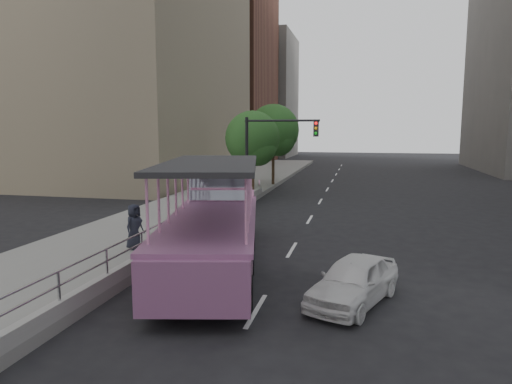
{
  "coord_description": "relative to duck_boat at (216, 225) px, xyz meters",
  "views": [
    {
      "loc": [
        3.46,
        -12.64,
        4.51
      ],
      "look_at": [
        -0.11,
        2.8,
        2.33
      ],
      "focal_mm": 32.0,
      "sensor_mm": 36.0,
      "label": 1
    }
  ],
  "objects": [
    {
      "name": "midrise_brick",
      "position": [
        -16.75,
        46.33,
        11.68
      ],
      "size": [
        18.0,
        16.0,
        26.0
      ],
      "primitive_type": "cube",
      "color": "brown",
      "rests_on": "ground"
    },
    {
      "name": "traffic_signal",
      "position": [
        -0.45,
        10.82,
        2.18
      ],
      "size": [
        4.2,
        0.32,
        5.2
      ],
      "color": "black",
      "rests_on": "ground"
    },
    {
      "name": "car",
      "position": [
        4.61,
        -2.6,
        -0.7
      ],
      "size": [
        2.69,
        3.88,
        1.23
      ],
      "primitive_type": "imported",
      "rotation": [
        0.0,
        0.0,
        -0.38
      ],
      "color": "silver",
      "rests_on": "ground"
    },
    {
      "name": "sidewalk",
      "position": [
        -4.5,
        8.33,
        -1.17
      ],
      "size": [
        5.5,
        80.0,
        0.3
      ],
      "primitive_type": "cube",
      "color": "gray",
      "rests_on": "ground"
    },
    {
      "name": "street_tree_far",
      "position": [
        -1.85,
        20.25,
        2.99
      ],
      "size": [
        3.97,
        3.97,
        6.45
      ],
      "color": "#3C2B1B",
      "rests_on": "ground"
    },
    {
      "name": "parking_sign",
      "position": [
        -1.43,
        8.14,
        0.35
      ],
      "size": [
        0.25,
        0.56,
        2.64
      ],
      "color": "black",
      "rests_on": "ground"
    },
    {
      "name": "ground",
      "position": [
        1.25,
        -1.67,
        -1.32
      ],
      "size": [
        160.0,
        160.0,
        0.0
      ],
      "primitive_type": "plane",
      "color": "black"
    },
    {
      "name": "midrise_stone_b",
      "position": [
        -14.75,
        62.33,
        8.68
      ],
      "size": [
        16.0,
        14.0,
        20.0
      ],
      "primitive_type": "cube",
      "color": "slate",
      "rests_on": "ground"
    },
    {
      "name": "street_tree_near",
      "position": [
        -2.05,
        14.25,
        2.5
      ],
      "size": [
        3.52,
        3.52,
        5.72
      ],
      "color": "#3C2B1B",
      "rests_on": "ground"
    },
    {
      "name": "pedestrian_far",
      "position": [
        -3.04,
        0.08,
        -0.21
      ],
      "size": [
        0.7,
        0.9,
        1.62
      ],
      "primitive_type": "imported",
      "rotation": [
        0.0,
        0.0,
        1.31
      ],
      "color": "#20232F",
      "rests_on": "sidewalk"
    },
    {
      "name": "kerb_wall",
      "position": [
        -1.87,
        0.33,
        -0.84
      ],
      "size": [
        0.24,
        30.0,
        0.36
      ],
      "primitive_type": "cube",
      "color": "#A8A7A2",
      "rests_on": "sidewalk"
    },
    {
      "name": "guardrail",
      "position": [
        -1.87,
        0.33,
        -0.18
      ],
      "size": [
        0.07,
        22.0,
        0.71
      ],
      "color": "#B2B3B7",
      "rests_on": "kerb_wall"
    },
    {
      "name": "duck_boat",
      "position": [
        0.0,
        0.0,
        0.0
      ],
      "size": [
        4.82,
        10.99,
        3.55
      ],
      "color": "black",
      "rests_on": "ground"
    }
  ]
}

